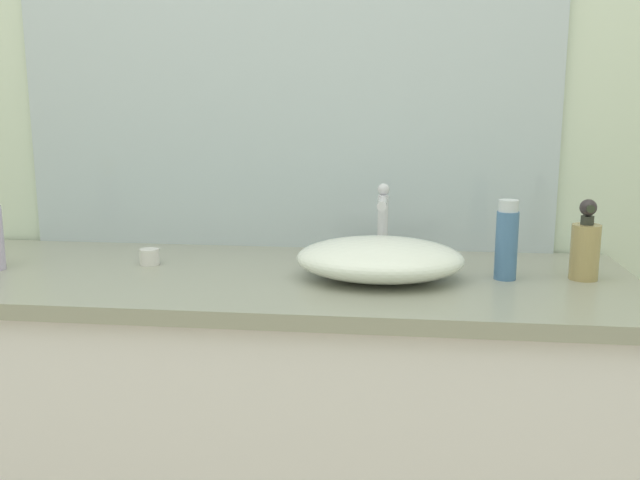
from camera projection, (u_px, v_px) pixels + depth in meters
bathroom_wall_rear at (281, 91)px, 1.74m from camera, size 6.00×0.06×2.60m
vanity_counter at (267, 466)px, 1.58m from camera, size 1.58×0.57×0.91m
sink_basin at (380, 259)px, 1.44m from camera, size 0.35×0.27×0.08m
faucet at (383, 216)px, 1.58m from camera, size 0.03×0.13×0.18m
soap_dispenser at (585, 247)px, 1.43m from camera, size 0.06×0.06×0.17m
lotion_bottle at (507, 241)px, 1.43m from camera, size 0.05×0.05×0.17m
candle_jar at (150, 257)px, 1.57m from camera, size 0.04×0.04×0.04m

